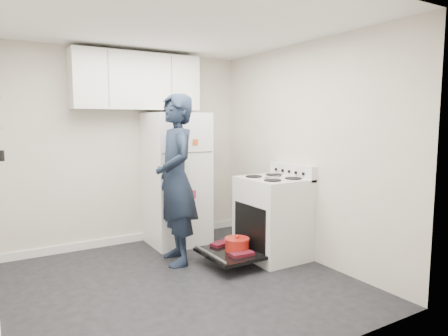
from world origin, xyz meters
TOP-DOWN VIEW (x-y plane):
  - room at (-0.03, 0.03)m, footprint 3.21×3.21m
  - electric_range at (1.26, 0.15)m, footprint 0.66×0.76m
  - open_oven_door at (0.71, 0.15)m, footprint 0.55×0.71m
  - refrigerator at (0.54, 1.25)m, footprint 0.72×0.74m
  - upper_cabinets at (0.10, 1.43)m, footprint 1.60×0.33m
  - person at (0.23, 0.58)m, footprint 0.56×0.76m

SIDE VIEW (x-z plane):
  - open_oven_door at x=0.71m, z-range 0.07..0.30m
  - electric_range at x=1.26m, z-range -0.08..1.02m
  - refrigerator at x=0.54m, z-range -0.03..1.75m
  - person at x=0.23m, z-range 0.00..1.91m
  - room at x=-0.03m, z-range -0.05..2.46m
  - upper_cabinets at x=0.10m, z-range 1.75..2.45m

